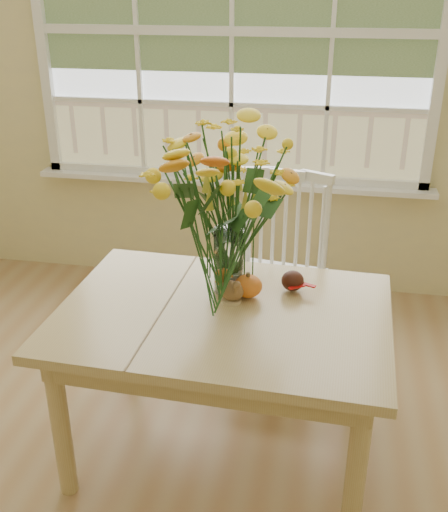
# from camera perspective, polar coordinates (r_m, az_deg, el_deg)

# --- Properties ---
(wall_back) EXTENTS (4.00, 0.02, 2.70)m
(wall_back) POSITION_cam_1_polar(r_m,az_deg,el_deg) (3.58, 0.84, 17.49)
(wall_back) COLOR beige
(wall_back) RESTS_ON floor
(window) EXTENTS (2.42, 0.12, 1.74)m
(window) POSITION_cam_1_polar(r_m,az_deg,el_deg) (3.53, 0.75, 20.33)
(window) COLOR silver
(window) RESTS_ON wall_back
(dining_table) EXTENTS (1.28, 0.94, 0.67)m
(dining_table) POSITION_cam_1_polar(r_m,az_deg,el_deg) (2.33, -0.09, -7.17)
(dining_table) COLOR tan
(dining_table) RESTS_ON floor
(windsor_chair) EXTENTS (0.50, 0.48, 0.97)m
(windsor_chair) POSITION_cam_1_polar(r_m,az_deg,el_deg) (2.96, 5.28, -0.69)
(windsor_chair) COLOR white
(windsor_chair) RESTS_ON floor
(flower_vase) EXTENTS (0.56, 0.56, 0.66)m
(flower_vase) POSITION_cam_1_polar(r_m,az_deg,el_deg) (2.26, 0.48, 5.68)
(flower_vase) COLOR white
(flower_vase) RESTS_ON dining_table
(pumpkin) EXTENTS (0.11, 0.11, 0.09)m
(pumpkin) POSITION_cam_1_polar(r_m,az_deg,el_deg) (2.35, 2.29, -2.98)
(pumpkin) COLOR orange
(pumpkin) RESTS_ON dining_table
(turkey_figurine) EXTENTS (0.11, 0.09, 0.12)m
(turkey_figurine) POSITION_cam_1_polar(r_m,az_deg,el_deg) (2.31, 0.71, -3.33)
(turkey_figurine) COLOR #CCB78C
(turkey_figurine) RESTS_ON dining_table
(dark_gourd) EXTENTS (0.12, 0.09, 0.08)m
(dark_gourd) POSITION_cam_1_polar(r_m,az_deg,el_deg) (2.42, 6.55, -2.45)
(dark_gourd) COLOR #38160F
(dark_gourd) RESTS_ON dining_table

